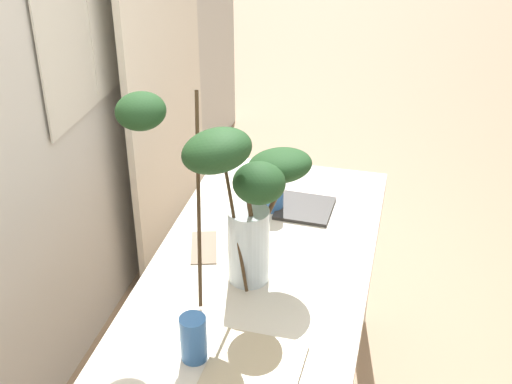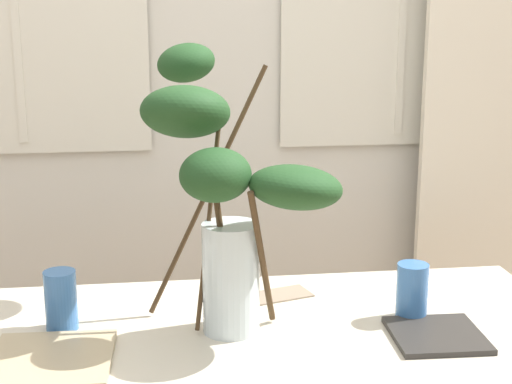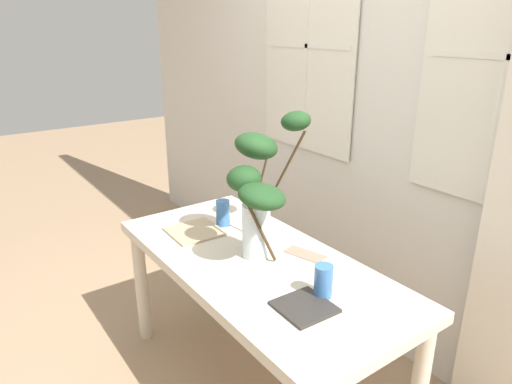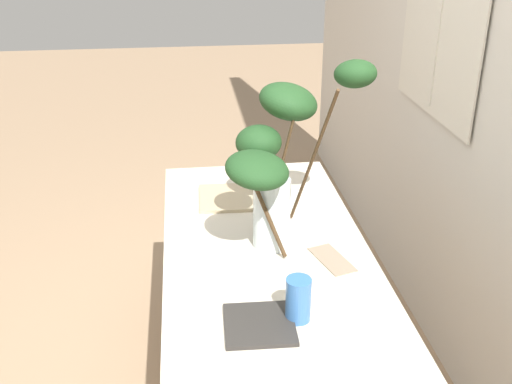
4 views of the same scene
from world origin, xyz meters
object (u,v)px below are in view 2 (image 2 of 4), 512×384
(vase_with_branches, at_px, (225,182))
(drinking_glass_blue_left, at_px, (61,300))
(plate_square_left, at_px, (51,359))
(plate_square_right, at_px, (437,335))
(dining_table, at_px, (246,371))
(drinking_glass_blue_right, at_px, (412,291))

(vase_with_branches, relative_size, drinking_glass_blue_left, 4.62)
(vase_with_branches, distance_m, drinking_glass_blue_left, 0.47)
(plate_square_left, bearing_deg, drinking_glass_blue_left, 88.32)
(drinking_glass_blue_left, xyz_separation_m, plate_square_right, (0.84, -0.16, -0.06))
(vase_with_branches, height_order, plate_square_left, vase_with_branches)
(dining_table, height_order, drinking_glass_blue_left, drinking_glass_blue_left)
(dining_table, height_order, drinking_glass_blue_right, drinking_glass_blue_right)
(drinking_glass_blue_left, xyz_separation_m, plate_square_left, (-0.00, -0.17, -0.06))
(dining_table, xyz_separation_m, plate_square_left, (-0.42, -0.09, 0.10))
(drinking_glass_blue_left, xyz_separation_m, drinking_glass_blue_right, (0.81, -0.04, -0.00))
(vase_with_branches, height_order, plate_square_right, vase_with_branches)
(vase_with_branches, bearing_deg, plate_square_right, -15.42)
(vase_with_branches, bearing_deg, dining_table, -49.07)
(drinking_glass_blue_left, bearing_deg, drinking_glass_blue_right, -3.08)
(dining_table, xyz_separation_m, drinking_glass_blue_left, (-0.42, 0.08, 0.16))
(plate_square_left, distance_m, plate_square_right, 0.84)
(dining_table, height_order, vase_with_branches, vase_with_branches)
(drinking_glass_blue_right, relative_size, plate_square_left, 0.53)
(drinking_glass_blue_left, distance_m, plate_square_right, 0.85)
(drinking_glass_blue_left, relative_size, plate_square_left, 0.55)
(vase_with_branches, bearing_deg, drinking_glass_blue_right, -1.61)
(vase_with_branches, height_order, drinking_glass_blue_left, vase_with_branches)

